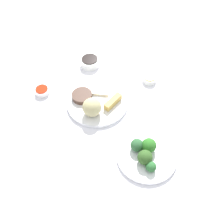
% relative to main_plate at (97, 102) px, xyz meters
% --- Properties ---
extents(tabletop, '(2.20, 2.20, 0.02)m').
position_rel_main_plate_xyz_m(tabletop, '(-0.02, 0.02, -0.02)').
color(tabletop, white).
rests_on(tabletop, ground).
extents(main_plate, '(0.26, 0.26, 0.02)m').
position_rel_main_plate_xyz_m(main_plate, '(0.00, 0.00, 0.00)').
color(main_plate, white).
rests_on(main_plate, tabletop).
extents(rice_scoop, '(0.08, 0.08, 0.08)m').
position_rel_main_plate_xyz_m(rice_scoop, '(0.03, 0.06, 0.05)').
color(rice_scoop, tan).
rests_on(rice_scoop, main_plate).
extents(spring_roll, '(0.08, 0.08, 0.03)m').
position_rel_main_plate_xyz_m(spring_roll, '(-0.06, 0.03, 0.02)').
color(spring_roll, gold).
rests_on(spring_roll, main_plate).
extents(crab_rangoon_wonton, '(0.10, 0.10, 0.01)m').
position_rel_main_plate_xyz_m(crab_rangoon_wonton, '(-0.03, -0.06, 0.01)').
color(crab_rangoon_wonton, beige).
rests_on(crab_rangoon_wonton, main_plate).
extents(stir_fry_heap, '(0.09, 0.09, 0.02)m').
position_rel_main_plate_xyz_m(stir_fry_heap, '(0.06, -0.03, 0.02)').
color(stir_fry_heap, '#493127').
rests_on(stir_fry_heap, main_plate).
extents(broccoli_plate, '(0.22, 0.22, 0.01)m').
position_rel_main_plate_xyz_m(broccoli_plate, '(-0.15, 0.28, -0.00)').
color(broccoli_plate, white).
rests_on(broccoli_plate, tabletop).
extents(broccoli_floret_0, '(0.05, 0.05, 0.05)m').
position_rel_main_plate_xyz_m(broccoli_floret_0, '(-0.15, 0.26, 0.03)').
color(broccoli_floret_0, '#2C6F23').
rests_on(broccoli_floret_0, broccoli_plate).
extents(broccoli_floret_1, '(0.05, 0.05, 0.05)m').
position_rel_main_plate_xyz_m(broccoli_floret_1, '(-0.11, 0.25, 0.03)').
color(broccoli_floret_1, '#2D5D34').
rests_on(broccoli_floret_1, broccoli_plate).
extents(broccoli_floret_2, '(0.05, 0.05, 0.05)m').
position_rel_main_plate_xyz_m(broccoli_floret_2, '(-0.13, 0.30, 0.03)').
color(broccoli_floret_2, '#315723').
rests_on(broccoli_floret_2, broccoli_plate).
extents(broccoli_floret_3, '(0.04, 0.04, 0.04)m').
position_rel_main_plate_xyz_m(broccoli_floret_3, '(-0.14, 0.34, 0.02)').
color(broccoli_floret_3, '#2C6631').
rests_on(broccoli_floret_3, broccoli_plate).
extents(soy_sauce_bowl, '(0.09, 0.09, 0.03)m').
position_rel_main_plate_xyz_m(soy_sauce_bowl, '(0.00, -0.24, 0.01)').
color(soy_sauce_bowl, white).
rests_on(soy_sauce_bowl, tabletop).
extents(soy_sauce_bowl_liquid, '(0.08, 0.08, 0.00)m').
position_rel_main_plate_xyz_m(soy_sauce_bowl_liquid, '(0.00, -0.24, 0.03)').
color(soy_sauce_bowl_liquid, black).
rests_on(soy_sauce_bowl_liquid, soy_sauce_bowl).
extents(sauce_ramekin_sweet_and_sour, '(0.06, 0.06, 0.02)m').
position_rel_main_plate_xyz_m(sauce_ramekin_sweet_and_sour, '(0.23, -0.10, 0.00)').
color(sauce_ramekin_sweet_and_sour, white).
rests_on(sauce_ramekin_sweet_and_sour, tabletop).
extents(sauce_ramekin_sweet_and_sour_liquid, '(0.05, 0.05, 0.00)m').
position_rel_main_plate_xyz_m(sauce_ramekin_sweet_and_sour_liquid, '(0.23, -0.10, 0.02)').
color(sauce_ramekin_sweet_and_sour_liquid, red).
rests_on(sauce_ramekin_sweet_and_sour_liquid, sauce_ramekin_sweet_and_sour).
extents(sauce_ramekin_hot_mustard, '(0.06, 0.06, 0.02)m').
position_rel_main_plate_xyz_m(sauce_ramekin_hot_mustard, '(-0.25, -0.09, 0.00)').
color(sauce_ramekin_hot_mustard, white).
rests_on(sauce_ramekin_hot_mustard, tabletop).
extents(sauce_ramekin_hot_mustard_liquid, '(0.05, 0.05, 0.00)m').
position_rel_main_plate_xyz_m(sauce_ramekin_hot_mustard_liquid, '(-0.25, -0.09, 0.02)').
color(sauce_ramekin_hot_mustard_liquid, yellow).
rests_on(sauce_ramekin_hot_mustard_liquid, sauce_ramekin_hot_mustard).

